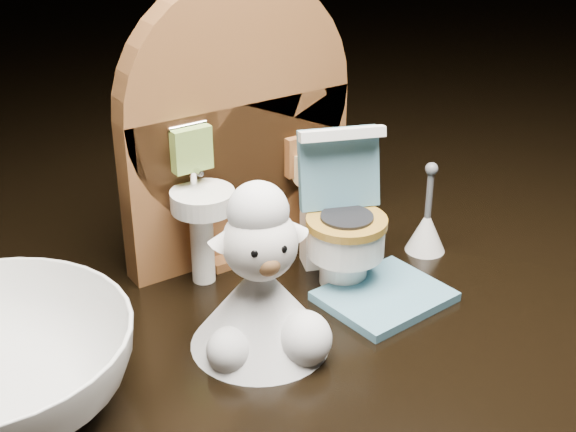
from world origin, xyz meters
The scene contains 5 objects.
backdrop_panel centered at (0.00, 0.06, 0.07)m, with size 0.13×0.05×0.15m.
toy_toilet centered at (0.03, 0.01, 0.03)m, with size 0.05×0.06×0.08m.
bath_mat centered at (0.03, -0.02, 0.00)m, with size 0.06×0.05×0.00m, color teal.
toilet_brush centered at (0.08, 0.01, 0.01)m, with size 0.02×0.02×0.05m.
plush_lamb centered at (-0.04, -0.02, 0.03)m, with size 0.06×0.07×0.08m.
Camera 1 is at (-0.19, -0.28, 0.22)m, focal length 50.00 mm.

